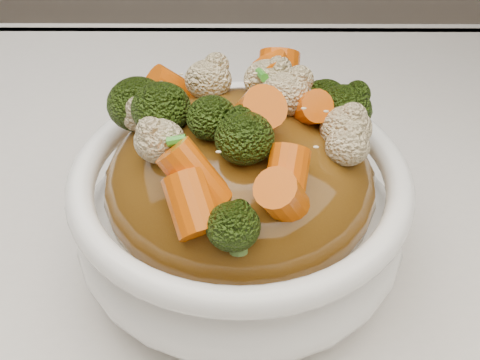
# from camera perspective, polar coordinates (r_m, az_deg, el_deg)

# --- Properties ---
(tablecloth) EXTENTS (1.20, 0.80, 0.04)m
(tablecloth) POSITION_cam_1_polar(r_m,az_deg,el_deg) (0.51, -4.81, -10.57)
(tablecloth) COLOR silver
(tablecloth) RESTS_ON dining_table
(bowl) EXTENTS (0.25, 0.25, 0.09)m
(bowl) POSITION_cam_1_polar(r_m,az_deg,el_deg) (0.47, -0.00, -3.21)
(bowl) COLOR white
(bowl) RESTS_ON tablecloth
(sauce_base) EXTENTS (0.20, 0.20, 0.10)m
(sauce_base) POSITION_cam_1_polar(r_m,az_deg,el_deg) (0.45, -0.00, -0.31)
(sauce_base) COLOR #5A370F
(sauce_base) RESTS_ON bowl
(carrots) EXTENTS (0.20, 0.20, 0.05)m
(carrots) POSITION_cam_1_polar(r_m,az_deg,el_deg) (0.41, -0.00, 6.74)
(carrots) COLOR #D45606
(carrots) RESTS_ON sauce_base
(broccoli) EXTENTS (0.20, 0.20, 0.05)m
(broccoli) POSITION_cam_1_polar(r_m,az_deg,el_deg) (0.41, -0.00, 6.61)
(broccoli) COLOR black
(broccoli) RESTS_ON sauce_base
(cauliflower) EXTENTS (0.20, 0.20, 0.04)m
(cauliflower) POSITION_cam_1_polar(r_m,az_deg,el_deg) (0.41, -0.00, 6.37)
(cauliflower) COLOR beige
(cauliflower) RESTS_ON sauce_base
(scallions) EXTENTS (0.15, 0.15, 0.02)m
(scallions) POSITION_cam_1_polar(r_m,az_deg,el_deg) (0.41, -0.00, 6.86)
(scallions) COLOR #308E20
(scallions) RESTS_ON sauce_base
(sesame_seeds) EXTENTS (0.18, 0.18, 0.01)m
(sesame_seeds) POSITION_cam_1_polar(r_m,az_deg,el_deg) (0.41, 0.00, 6.86)
(sesame_seeds) COLOR beige
(sesame_seeds) RESTS_ON sauce_base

